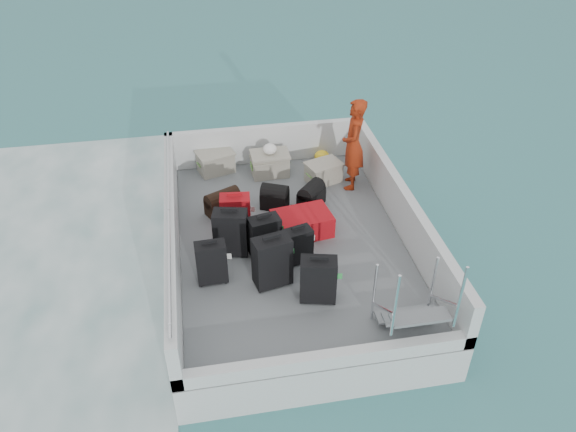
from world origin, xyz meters
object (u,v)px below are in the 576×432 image
(suitcase_4, at_px, (265,237))
(crate_0, at_px, (216,162))
(crate_1, at_px, (267,168))
(suitcase_1, at_px, (231,233))
(suitcase_6, at_px, (318,280))
(suitcase_8, at_px, (302,223))
(passenger, at_px, (353,145))
(crate_3, at_px, (324,173))
(suitcase_7, at_px, (298,246))
(crate_2, at_px, (270,164))
(suitcase_0, at_px, (211,263))
(suitcase_5, at_px, (236,214))
(suitcase_3, at_px, (272,262))

(suitcase_4, xyz_separation_m, crate_0, (-0.53, 2.49, -0.14))
(crate_0, bearing_deg, crate_1, -18.74)
(suitcase_1, height_order, suitcase_6, suitcase_1)
(suitcase_8, relative_size, crate_0, 1.45)
(suitcase_8, bearing_deg, passenger, -51.27)
(crate_1, xyz_separation_m, crate_3, (0.94, -0.37, 0.01))
(crate_1, bearing_deg, suitcase_7, -88.05)
(suitcase_7, height_order, passenger, passenger)
(suitcase_7, distance_m, suitcase_8, 0.70)
(crate_2, height_order, passenger, passenger)
(suitcase_6, height_order, crate_3, suitcase_6)
(suitcase_0, relative_size, crate_1, 1.23)
(suitcase_0, bearing_deg, suitcase_7, 7.46)
(suitcase_1, distance_m, crate_3, 2.45)
(suitcase_5, distance_m, crate_0, 1.85)
(suitcase_4, distance_m, suitcase_6, 1.17)
(suitcase_0, relative_size, suitcase_1, 0.89)
(suitcase_0, height_order, crate_2, suitcase_0)
(suitcase_3, height_order, passenger, passenger)
(suitcase_6, height_order, passenger, passenger)
(suitcase_1, height_order, suitcase_3, suitcase_3)
(suitcase_6, bearing_deg, suitcase_3, 156.52)
(suitcase_3, bearing_deg, crate_3, 49.84)
(suitcase_0, xyz_separation_m, crate_3, (2.08, 2.26, -0.15))
(suitcase_4, bearing_deg, crate_0, 89.81)
(crate_2, distance_m, passenger, 1.57)
(suitcase_7, bearing_deg, crate_2, 75.13)
(crate_2, bearing_deg, passenger, -25.50)
(suitcase_3, relative_size, suitcase_4, 1.16)
(suitcase_7, height_order, crate_0, suitcase_7)
(suitcase_0, xyz_separation_m, suitcase_7, (1.23, 0.21, -0.04))
(crate_0, relative_size, crate_3, 1.07)
(suitcase_1, distance_m, suitcase_8, 1.16)
(suitcase_6, bearing_deg, crate_1, 106.55)
(suitcase_3, bearing_deg, passenger, 39.99)
(suitcase_5, distance_m, suitcase_8, 1.02)
(crate_2, height_order, crate_3, crate_2)
(suitcase_5, height_order, passenger, passenger)
(crate_3, bearing_deg, passenger, -25.73)
(suitcase_6, relative_size, crate_3, 1.17)
(suitcase_1, height_order, passenger, passenger)
(suitcase_4, bearing_deg, suitcase_8, 22.14)
(crate_2, bearing_deg, suitcase_5, -115.93)
(suitcase_7, relative_size, suitcase_8, 0.64)
(suitcase_8, bearing_deg, suitcase_0, 113.00)
(crate_1, bearing_deg, suitcase_3, -96.94)
(passenger, bearing_deg, suitcase_3, -22.40)
(suitcase_4, xyz_separation_m, suitcase_8, (0.63, 0.43, -0.15))
(suitcase_8, distance_m, crate_3, 1.54)
(suitcase_3, relative_size, suitcase_8, 0.87)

